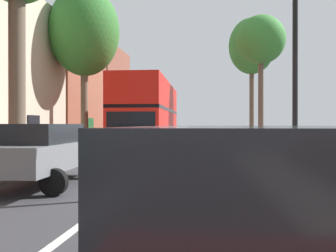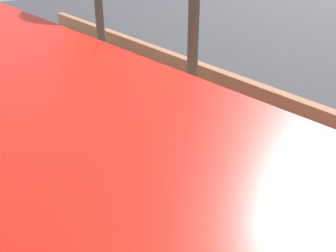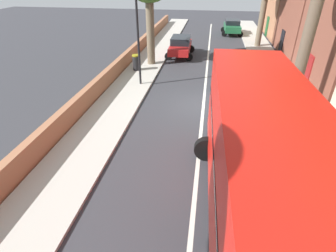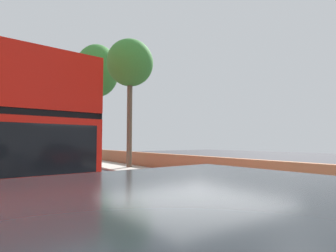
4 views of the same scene
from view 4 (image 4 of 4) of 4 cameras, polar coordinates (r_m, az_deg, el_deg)
sidewalk_right at (r=8.45m, az=32.42°, el=-14.98°), size 2.60×60.00×0.12m
double_decker_bus at (r=11.74m, az=-30.48°, el=-0.46°), size 3.81×10.69×4.06m
street_tree_right_1 at (r=24.42m, az=-15.65°, el=11.72°), size 3.87×3.87×10.54m
street_tree_right_5 at (r=18.33m, az=-8.53°, el=13.58°), size 3.22×3.22×8.83m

